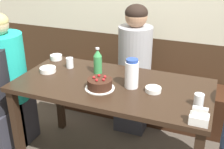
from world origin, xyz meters
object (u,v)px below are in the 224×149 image
Objects in this scene: bench_seat at (140,98)px; person_teal_shirt at (134,72)px; water_pitcher at (132,74)px; soju_bottle at (98,61)px; bowl_side_dish at (56,57)px; person_pale_blue_shirt at (8,84)px; bowl_soup_white at (153,90)px; glass_water_tall at (199,100)px; napkin_holder at (199,118)px; birthday_cake at (100,84)px; bowl_rice_small at (48,70)px; glass_tumbler_short at (70,63)px.

person_teal_shirt reaches higher than bench_seat.
water_pitcher and soju_bottle have the same top height.
person_pale_blue_shirt is at bearing -138.22° from bowl_side_dish.
glass_water_tall is (0.32, -0.08, 0.03)m from bowl_soup_white.
person_teal_shirt is (0.16, 0.49, -0.27)m from soju_bottle.
soju_bottle is 0.17× the size of person_teal_shirt.
napkin_holder is (0.84, -0.44, -0.06)m from soju_bottle.
birthday_cake is 1.00× the size of soju_bottle.
water_pitcher reaches higher than bench_seat.
birthday_cake is at bearing -165.62° from bowl_soup_white.
person_pale_blue_shirt reaches higher than bowl_rice_small.
person_pale_blue_shirt reaches higher than water_pitcher.
soju_bottle is at bearing -18.36° from person_teal_shirt.
soju_bottle is 1.92× the size of bowl_soup_white.
person_teal_shirt is (-0.66, 0.72, -0.21)m from glass_water_tall.
birthday_cake is 0.24m from water_pitcher.
water_pitcher is 1.93× the size of bowl_soup_white.
soju_bottle reaches higher than bowl_soup_white.
soju_bottle is at bearing 11.01° from person_pale_blue_shirt.
birthday_cake is 0.18× the size of person_pale_blue_shirt.
napkin_holder is 1.25× the size of glass_tumbler_short.
soju_bottle is at bearing 18.38° from bowl_rice_small.
napkin_holder is 0.97× the size of bowl_soup_white.
napkin_holder reaches higher than bowl_rice_small.
person_teal_shirt reaches higher than glass_tumbler_short.
napkin_holder reaches higher than bowl_side_dish.
bowl_rice_small is at bearing 167.26° from birthday_cake.
water_pitcher is at bearing 28.30° from birthday_cake.
person_teal_shirt is at bearing 71.64° from soju_bottle.
bowl_side_dish is (-0.81, 0.28, -0.08)m from water_pitcher.
glass_water_tall is 0.07× the size of person_teal_shirt.
glass_tumbler_short is at bearing 146.33° from birthday_cake.
soju_bottle reaches higher than napkin_holder.
birthday_cake is 2.01× the size of bowl_side_dish.
water_pitcher reaches higher than bowl_side_dish.
bowl_soup_white is at bearing 14.38° from birthday_cake.
soju_bottle is at bearing 152.17° from napkin_holder.
bowl_soup_white is 1.05× the size of bowl_side_dish.
water_pitcher is at bearing -0.55° from bowl_rice_small.
napkin_holder is 1.20m from glass_tumbler_short.
glass_water_tall is (1.21, -0.11, 0.02)m from bowl_rice_small.
napkin_holder is at bearing -40.50° from bowl_soup_white.
glass_tumbler_short reaches higher than bench_seat.
birthday_cake reaches higher than bowl_side_dish.
glass_water_tall is at bearing -2.71° from person_pale_blue_shirt.
water_pitcher is 0.73m from bowl_rice_small.
napkin_holder is (0.71, -0.20, 0.00)m from birthday_cake.
glass_tumbler_short reaches higher than bowl_side_dish.
glass_tumbler_short is 0.07× the size of person_teal_shirt.
glass_tumbler_short is (-0.45, -0.68, 0.59)m from bench_seat.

